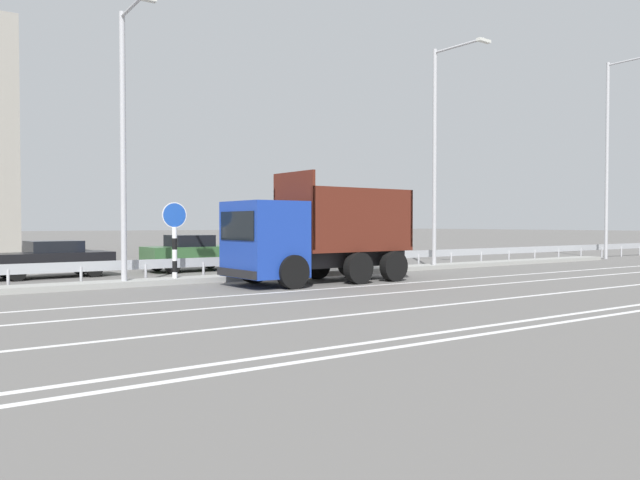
{
  "coord_description": "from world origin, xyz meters",
  "views": [
    {
      "loc": [
        -13.35,
        -17.97,
        1.99
      ],
      "look_at": [
        -0.56,
        0.52,
        1.4
      ],
      "focal_mm": 35.0,
      "sensor_mm": 36.0,
      "label": 1
    }
  ],
  "objects_px": {
    "dump_truck": "(300,243)",
    "parked_car_4": "(192,253)",
    "street_lamp_2": "(438,146)",
    "street_lamp_3": "(610,151)",
    "street_lamp_1": "(125,133)",
    "parked_car_3": "(51,259)",
    "median_road_sign": "(175,239)"
  },
  "relations": [
    {
      "from": "median_road_sign",
      "to": "parked_car_4",
      "type": "distance_m",
      "value": 5.46
    },
    {
      "from": "median_road_sign",
      "to": "street_lamp_1",
      "type": "xyz_separation_m",
      "value": [
        -1.7,
        -0.23,
        3.34
      ]
    },
    {
      "from": "street_lamp_3",
      "to": "parked_car_4",
      "type": "bearing_deg",
      "value": 167.46
    },
    {
      "from": "median_road_sign",
      "to": "street_lamp_3",
      "type": "distance_m",
      "value": 25.72
    },
    {
      "from": "dump_truck",
      "to": "parked_car_4",
      "type": "relative_size",
      "value": 1.7
    },
    {
      "from": "street_lamp_1",
      "to": "parked_car_4",
      "type": "height_order",
      "value": "street_lamp_1"
    },
    {
      "from": "dump_truck",
      "to": "street_lamp_3",
      "type": "bearing_deg",
      "value": -86.1
    },
    {
      "from": "dump_truck",
      "to": "parked_car_3",
      "type": "distance_m",
      "value": 9.59
    },
    {
      "from": "street_lamp_1",
      "to": "street_lamp_2",
      "type": "distance_m",
      "value": 13.53
    },
    {
      "from": "street_lamp_1",
      "to": "street_lamp_3",
      "type": "relative_size",
      "value": 0.79
    },
    {
      "from": "median_road_sign",
      "to": "street_lamp_3",
      "type": "height_order",
      "value": "street_lamp_3"
    },
    {
      "from": "median_road_sign",
      "to": "parked_car_4",
      "type": "relative_size",
      "value": 0.69
    },
    {
      "from": "median_road_sign",
      "to": "street_lamp_1",
      "type": "distance_m",
      "value": 3.76
    },
    {
      "from": "street_lamp_1",
      "to": "parked_car_3",
      "type": "distance_m",
      "value": 6.56
    },
    {
      "from": "street_lamp_2",
      "to": "parked_car_3",
      "type": "xyz_separation_m",
      "value": [
        -14.72,
        5.15,
        -4.63
      ]
    },
    {
      "from": "median_road_sign",
      "to": "parked_car_3",
      "type": "relative_size",
      "value": 0.61
    },
    {
      "from": "dump_truck",
      "to": "street_lamp_3",
      "type": "relative_size",
      "value": 0.6
    },
    {
      "from": "median_road_sign",
      "to": "street_lamp_3",
      "type": "xyz_separation_m",
      "value": [
        25.31,
        -0.31,
        4.57
      ]
    },
    {
      "from": "street_lamp_3",
      "to": "parked_car_3",
      "type": "distance_m",
      "value": 29.15
    },
    {
      "from": "street_lamp_2",
      "to": "street_lamp_3",
      "type": "xyz_separation_m",
      "value": [
        13.49,
        0.1,
        0.7
      ]
    },
    {
      "from": "street_lamp_2",
      "to": "parked_car_4",
      "type": "xyz_separation_m",
      "value": [
        -9.21,
        5.15,
        -4.57
      ]
    },
    {
      "from": "street_lamp_1",
      "to": "street_lamp_3",
      "type": "height_order",
      "value": "street_lamp_3"
    },
    {
      "from": "street_lamp_3",
      "to": "dump_truck",
      "type": "bearing_deg",
      "value": -174.28
    },
    {
      "from": "median_road_sign",
      "to": "parked_car_4",
      "type": "bearing_deg",
      "value": 61.11
    },
    {
      "from": "street_lamp_3",
      "to": "median_road_sign",
      "type": "bearing_deg",
      "value": 179.3
    },
    {
      "from": "parked_car_3",
      "to": "parked_car_4",
      "type": "bearing_deg",
      "value": -94.32
    },
    {
      "from": "dump_truck",
      "to": "median_road_sign",
      "type": "bearing_deg",
      "value": 51.34
    },
    {
      "from": "street_lamp_3",
      "to": "parked_car_4",
      "type": "xyz_separation_m",
      "value": [
        -22.7,
        5.05,
        -5.27
      ]
    },
    {
      "from": "median_road_sign",
      "to": "parked_car_4",
      "type": "height_order",
      "value": "median_road_sign"
    },
    {
      "from": "street_lamp_3",
      "to": "parked_car_3",
      "type": "relative_size",
      "value": 2.49
    },
    {
      "from": "street_lamp_1",
      "to": "parked_car_4",
      "type": "xyz_separation_m",
      "value": [
        4.31,
        4.97,
        -4.04
      ]
    },
    {
      "from": "median_road_sign",
      "to": "parked_car_3",
      "type": "bearing_deg",
      "value": 121.47
    }
  ]
}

